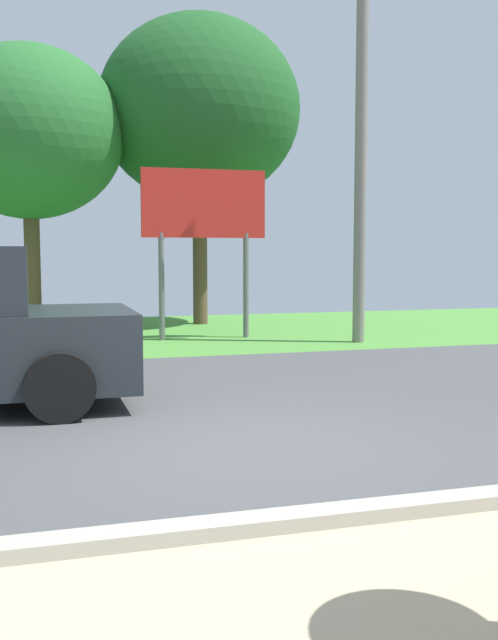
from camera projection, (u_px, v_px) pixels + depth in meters
ground_plane at (184, 394)px, 9.74m from camera, size 40.00×22.00×0.20m
utility_pole at (361, 131)px, 14.54m from camera, size 1.80×0.24×7.98m
roadside_billboard at (204, 216)px, 15.27m from camera, size 2.60×0.12×3.50m
tree_left_far at (29, 133)px, 16.80m from camera, size 4.29×4.29×6.45m
tree_center_back at (199, 111)px, 18.17m from camera, size 4.96×4.96×7.53m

